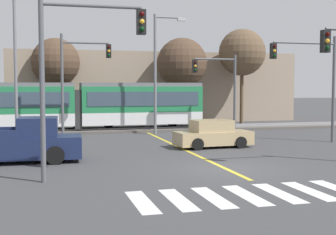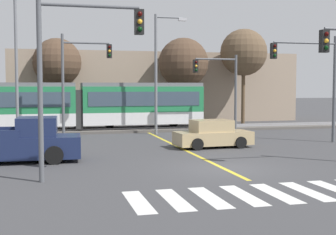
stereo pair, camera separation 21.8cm
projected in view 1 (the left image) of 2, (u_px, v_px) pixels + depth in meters
name	position (u px, v px, depth m)	size (l,w,h in m)	color
ground_plane	(226.00, 169.00, 19.06)	(200.00, 200.00, 0.00)	#3D3D3F
track_bed	(142.00, 129.00, 35.56)	(120.00, 4.00, 0.18)	#56514C
rail_near	(144.00, 128.00, 34.86)	(120.00, 0.08, 0.10)	#939399
rail_far	(141.00, 126.00, 36.25)	(120.00, 0.08, 0.10)	#939399
light_rail_tram	(77.00, 104.00, 34.20)	(18.50, 2.64, 3.43)	silver
crosswalk_stripe_0	(142.00, 202.00, 13.60)	(0.56, 2.80, 0.01)	silver
crosswalk_stripe_1	(178.00, 199.00, 13.88)	(0.56, 2.80, 0.01)	silver
crosswalk_stripe_2	(213.00, 197.00, 14.17)	(0.56, 2.80, 0.01)	silver
crosswalk_stripe_3	(246.00, 195.00, 14.45)	(0.56, 2.80, 0.01)	silver
crosswalk_stripe_4	(279.00, 193.00, 14.73)	(0.56, 2.80, 0.01)	silver
crosswalk_stripe_5	(310.00, 191.00, 15.01)	(0.56, 2.80, 0.01)	silver
lane_centre_line	(182.00, 149.00, 25.15)	(0.20, 17.58, 0.01)	gold
sedan_crossing	(213.00, 135.00, 25.67)	(4.31, 2.13, 1.52)	tan
pickup_truck	(22.00, 143.00, 20.68)	(5.48, 2.41, 1.98)	#192347
traffic_light_far_left	(78.00, 71.00, 30.18)	(3.25, 0.38, 6.70)	#515459
traffic_light_near_left	(76.00, 57.00, 16.37)	(3.75, 0.38, 6.77)	#515459
traffic_light_far_right	(220.00, 81.00, 32.93)	(3.25, 0.38, 5.57)	#515459
traffic_light_mid_right	(313.00, 72.00, 27.54)	(4.25, 0.38, 6.32)	#515459
street_lamp_west	(18.00, 53.00, 30.22)	(2.23, 0.28, 9.84)	slate
street_lamp_centre	(158.00, 66.00, 32.32)	(2.27, 0.28, 8.30)	slate
bare_tree_west	(56.00, 62.00, 39.27)	(4.06, 4.06, 7.40)	brown
bare_tree_east	(182.00, 63.00, 40.98)	(4.37, 4.37, 7.59)	brown
bare_tree_far_east	(242.00, 53.00, 41.55)	(4.16, 4.16, 8.43)	brown
building_backdrop_far	(153.00, 87.00, 45.26)	(26.92, 6.00, 6.49)	gray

